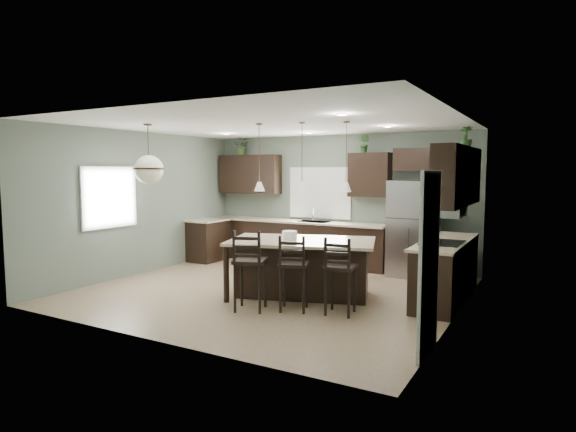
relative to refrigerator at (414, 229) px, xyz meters
The scene contains 33 objects.
ground 3.07m from the refrigerator, 128.01° to the right, with size 6.00×6.00×0.00m, color #9E8466.
pantry_door 4.03m from the refrigerator, 73.12° to the right, with size 0.04×0.82×2.04m, color white.
window_back 2.33m from the refrigerator, 169.04° to the left, with size 1.35×0.02×1.00m, color white.
window_left 5.74m from the refrigerator, 147.02° to the right, with size 0.02×1.10×1.00m, color white.
left_return_cabs 4.57m from the refrigerator, behind, with size 0.60×0.90×0.90m, color black.
left_return_countertop 4.53m from the refrigerator, behind, with size 0.66×0.96×0.04m, color beige.
back_lower_cabs 2.70m from the refrigerator, behind, with size 4.20×0.60×0.90m, color black.
back_countertop 2.66m from the refrigerator, behind, with size 4.20×0.66×0.04m, color beige.
sink_inset 2.21m from the refrigerator, behind, with size 0.70×0.45×0.01m, color gray.
faucet 2.21m from the refrigerator, behind, with size 0.02×0.02×0.28m, color silver.
back_upper_left 4.09m from the refrigerator, behind, with size 1.55×0.34×0.90m, color black.
back_upper_right 1.46m from the refrigerator, 164.86° to the left, with size 0.85×0.34×0.90m, color black.
fridge_header 1.35m from the refrigerator, 80.43° to the left, with size 1.05×0.34×0.45m, color black.
right_lower_cabs 1.76m from the refrigerator, 57.99° to the right, with size 0.60×2.35×0.90m, color black.
right_countertop 1.68m from the refrigerator, 58.57° to the right, with size 0.66×2.35×0.04m, color beige.
cooktop 1.92m from the refrigerator, 62.86° to the right, with size 0.58×0.75×0.02m, color black.
wall_oven_front 1.87m from the refrigerator, 70.92° to the right, with size 0.01×0.72×0.60m, color gray.
right_upper_cabs 2.04m from the refrigerator, 54.41° to the right, with size 0.34×2.35×0.90m, color black.
microwave 2.06m from the refrigerator, 60.26° to the right, with size 0.40×0.75×0.40m, color gray.
refrigerator is the anchor object (origin of this frame).
kitchen_island 2.69m from the refrigerator, 116.74° to the right, with size 2.31×1.31×0.92m, color black.
serving_dish 2.80m from the refrigerator, 119.67° to the right, with size 0.24×0.24×0.14m, color white.
bar_stool_left 3.75m from the refrigerator, 113.33° to the right, with size 0.44×0.44×1.20m, color black.
bar_stool_center 3.29m from the refrigerator, 106.39° to the right, with size 0.42×0.42×1.12m, color black.
bar_stool_right 3.01m from the refrigerator, 94.90° to the right, with size 0.41×0.41×1.12m, color black.
pendant_left 3.45m from the refrigerator, 125.77° to the right, with size 0.17×0.17×1.10m, color silver, non-canonical shape.
pendant_center 2.96m from the refrigerator, 116.74° to the right, with size 0.17×0.17×1.10m, color white, non-canonical shape.
pendant_right 2.58m from the refrigerator, 103.73° to the right, with size 0.17×0.17×1.10m, color white, non-canonical shape.
chandelier 5.06m from the refrigerator, 136.28° to the right, with size 0.52×0.52×0.99m, color #F5EAC9, non-canonical shape.
plant_back_left 4.48m from the refrigerator, behind, with size 0.35×0.31×0.39m, color #304B21.
plant_back_right 2.01m from the refrigerator, 167.73° to the left, with size 0.20×0.16×0.37m, color #2A4E22.
plant_right_wall 2.05m from the refrigerator, 33.41° to the right, with size 0.21×0.21×0.38m, color #23471F.
room_shell 3.03m from the refrigerator, 128.01° to the right, with size 6.00×6.00×6.00m.
Camera 1 is at (4.17, -6.86, 2.04)m, focal length 30.00 mm.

